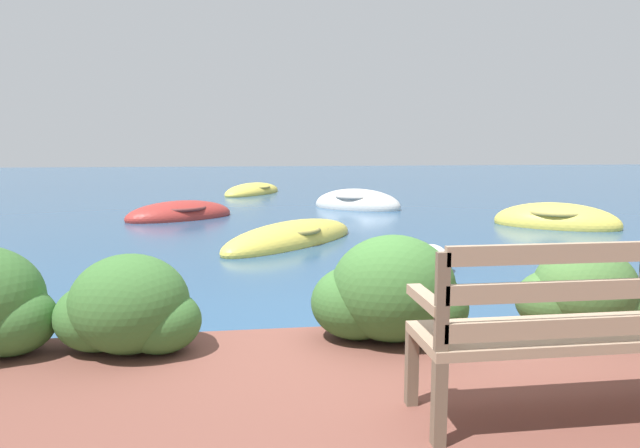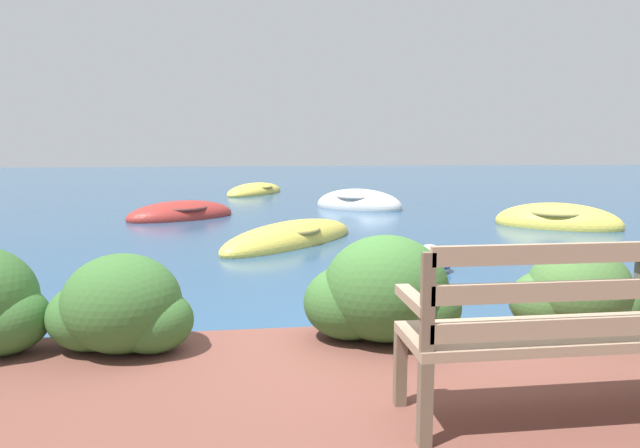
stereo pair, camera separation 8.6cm
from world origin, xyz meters
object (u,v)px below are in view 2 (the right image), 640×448
object	(u,v)px
rowboat_nearest	(291,240)
rowboat_outer	(359,205)
rowboat_mid	(557,223)
mooring_buoy	(429,264)
rowboat_distant	(255,192)
rowboat_far	(181,215)
park_bench	(570,326)

from	to	relation	value
rowboat_nearest	rowboat_outer	xyz separation A→B (m)	(2.12, 4.99, 0.02)
rowboat_mid	mooring_buoy	size ratio (longest dim) A/B	4.78
rowboat_distant	rowboat_far	bearing A→B (deg)	13.31
rowboat_distant	mooring_buoy	bearing A→B (deg)	38.07
rowboat_nearest	mooring_buoy	world-z (taller)	rowboat_nearest
rowboat_far	rowboat_outer	distance (m)	4.50
rowboat_far	park_bench	bearing A→B (deg)	72.95
rowboat_mid	rowboat_outer	xyz separation A→B (m)	(-3.23, 3.74, 0.00)
park_bench	rowboat_mid	size ratio (longest dim) A/B	0.62
rowboat_mid	rowboat_outer	bearing A→B (deg)	-12.51
park_bench	rowboat_nearest	xyz separation A→B (m)	(-0.86, 6.65, -0.65)
rowboat_mid	rowboat_outer	world-z (taller)	rowboat_outer
rowboat_mid	rowboat_distant	world-z (taller)	rowboat_mid
mooring_buoy	rowboat_nearest	bearing A→B (deg)	124.40
rowboat_mid	mooring_buoy	distance (m)	5.18
park_bench	rowboat_distant	size ratio (longest dim) A/B	0.50
mooring_buoy	rowboat_far	bearing A→B (deg)	122.41
rowboat_mid	mooring_buoy	xyz separation A→B (m)	(-3.77, -3.56, 0.02)
rowboat_nearest	rowboat_mid	xyz separation A→B (m)	(5.35, 1.25, 0.02)
mooring_buoy	rowboat_distant	bearing A→B (deg)	99.43
rowboat_mid	rowboat_outer	distance (m)	4.95
rowboat_far	rowboat_distant	distance (m)	6.48
mooring_buoy	park_bench	bearing A→B (deg)	-99.47
rowboat_nearest	rowboat_far	size ratio (longest dim) A/B	1.10
rowboat_nearest	mooring_buoy	xyz separation A→B (m)	(1.58, -2.31, 0.03)
rowboat_outer	mooring_buoy	bearing A→B (deg)	-56.09
rowboat_outer	rowboat_distant	distance (m)	5.45
rowboat_nearest	rowboat_far	distance (m)	4.15
rowboat_nearest	mooring_buoy	size ratio (longest dim) A/B	5.40
rowboat_far	rowboat_outer	world-z (taller)	rowboat_outer
park_bench	rowboat_outer	world-z (taller)	park_bench
park_bench	rowboat_nearest	distance (m)	6.73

